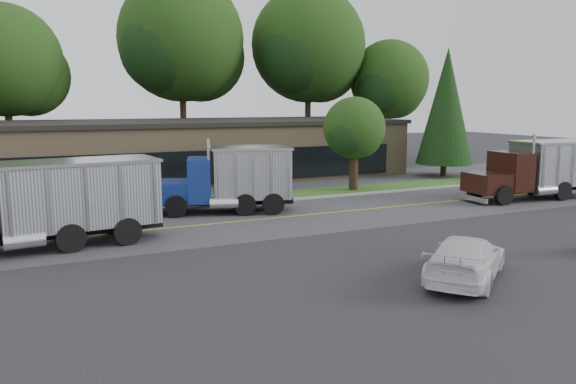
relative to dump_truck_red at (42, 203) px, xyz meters
The scene contains 17 objects.
ground 11.64m from the dump_truck_red, 41.05° to the right, with size 140.00×140.00×0.00m, color #313136.
road 8.98m from the dump_truck_red, ahead, with size 60.00×8.00×0.02m, color #4D4D52.
center_line 8.98m from the dump_truck_red, ahead, with size 60.00×0.12×0.01m, color gold.
curb 10.51m from the dump_truck_red, 33.07° to the left, with size 60.00×0.30×0.12m, color #9E9E99.
grass_verge 11.57m from the dump_truck_red, 40.65° to the left, with size 60.00×3.40×0.03m, color #2D541C.
far_parking 15.28m from the dump_truck_red, 55.13° to the left, with size 60.00×7.00×0.02m, color #4D4D52.
strip_mall 21.31m from the dump_truck_red, 59.95° to the left, with size 32.00×12.00×4.00m, color #907858.
tree_far_b 27.39m from the dump_truck_red, 92.56° to the left, with size 9.25×8.71×13.20m.
tree_far_c 30.81m from the dump_truck_red, 64.20° to the left, with size 11.66×10.97×16.63m.
tree_far_d 36.70m from the dump_truck_red, 45.84° to the left, with size 11.51×10.83×16.42m.
tree_far_e 40.77m from the dump_truck_red, 35.68° to the left, with size 8.22×7.74×11.73m.
evergreen_right 30.72m from the dump_truck_red, 20.02° to the left, with size 4.27×4.27×9.70m.
tree_verge 20.28m from the dump_truck_red, 21.81° to the left, with size 4.20×3.95×5.99m.
dump_truck_red is the anchor object (origin of this frame).
dump_truck_blue 9.97m from the dump_truck_red, 22.98° to the left, with size 7.16×4.41×3.36m.
dump_truck_maroon 26.94m from the dump_truck_red, ahead, with size 8.73×3.20×3.36m.
rally_car 15.63m from the dump_truck_red, 39.67° to the right, with size 1.98×4.86×1.41m, color silver.
Camera 1 is at (-9.23, -15.60, 5.61)m, focal length 35.00 mm.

